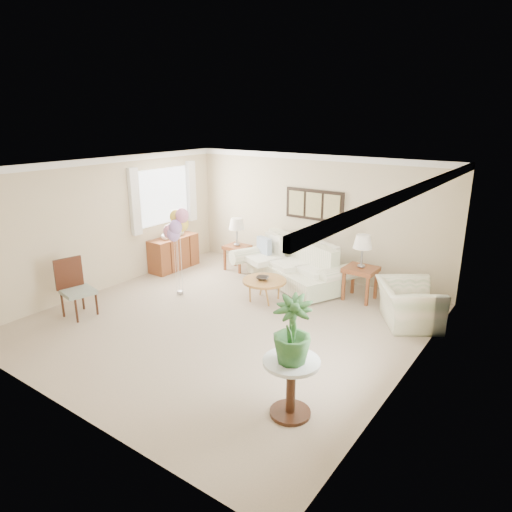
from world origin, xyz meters
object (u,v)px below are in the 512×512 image
(accent_chair, at_px, (75,286))
(sofa, at_px, (294,267))
(balloon_cluster, at_px, (177,225))
(armchair, at_px, (409,304))
(coffee_table, at_px, (264,281))

(accent_chair, bearing_deg, sofa, 56.73)
(sofa, xyz_separation_m, balloon_cluster, (-1.51, -1.80, 1.03))
(sofa, xyz_separation_m, armchair, (2.53, -0.52, -0.01))
(armchair, height_order, balloon_cluster, balloon_cluster)
(accent_chair, bearing_deg, coffee_table, 46.27)
(sofa, relative_size, coffee_table, 3.37)
(coffee_table, relative_size, accent_chair, 0.81)
(coffee_table, xyz_separation_m, balloon_cluster, (-1.52, -0.70, 1.01))
(armchair, relative_size, balloon_cluster, 0.62)
(armchair, height_order, accent_chair, accent_chair)
(sofa, bearing_deg, armchair, -11.53)
(armchair, bearing_deg, balloon_cluster, 74.23)
(coffee_table, height_order, balloon_cluster, balloon_cluster)
(armchair, distance_m, accent_chair, 5.70)
(accent_chair, bearing_deg, armchair, 31.88)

